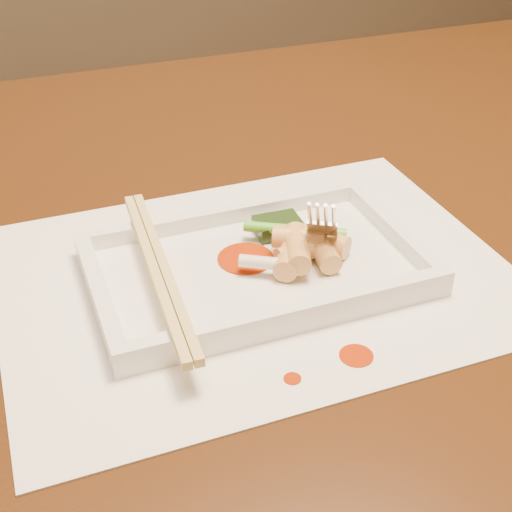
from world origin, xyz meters
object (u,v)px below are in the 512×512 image
object	(u,v)px
table	(274,304)
chopstick_a	(154,270)
placemat	(256,275)
fork	(331,159)
plate_base	(256,271)

from	to	relation	value
table	chopstick_a	distance (m)	0.20
table	placemat	bearing A→B (deg)	-121.85
fork	placemat	bearing A→B (deg)	-165.58
table	placemat	size ratio (longest dim) A/B	3.50
placemat	fork	xyz separation A→B (m)	(0.07, 0.02, 0.08)
fork	chopstick_a	bearing A→B (deg)	-173.25
table	placemat	world-z (taller)	placemat
placemat	plate_base	distance (m)	0.00
plate_base	fork	size ratio (longest dim) A/B	1.86
placemat	chopstick_a	size ratio (longest dim) A/B	1.80
placemat	fork	world-z (taller)	fork
fork	plate_base	bearing A→B (deg)	-165.58
table	placemat	distance (m)	0.14
placemat	plate_base	size ratio (longest dim) A/B	1.54
table	plate_base	bearing A→B (deg)	-121.85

